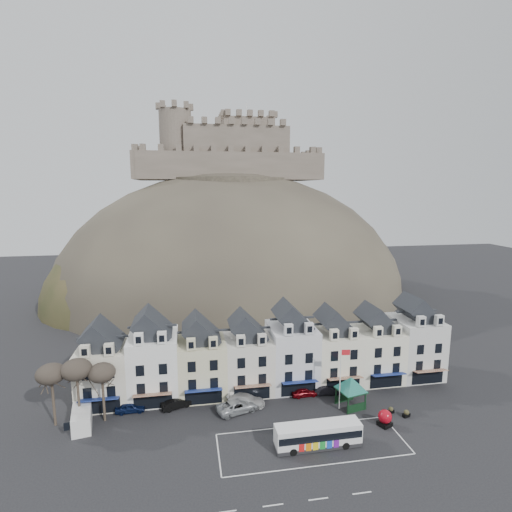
{
  "coord_description": "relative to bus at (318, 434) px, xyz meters",
  "views": [
    {
      "loc": [
        -11.85,
        -39.59,
        29.77
      ],
      "look_at": [
        -0.72,
        24.0,
        18.75
      ],
      "focal_mm": 28.0,
      "sensor_mm": 36.0,
      "label": 1
    }
  ],
  "objects": [
    {
      "name": "tree_left_near",
      "position": [
        -25.51,
        9.79,
        4.98
      ],
      "size": [
        3.43,
        3.43,
        7.84
      ],
      "color": "#362D22",
      "rests_on": "ground"
    },
    {
      "name": "ground",
      "position": [
        -2.51,
        -0.71,
        -1.58
      ],
      "size": [
        300.0,
        300.0,
        0.0
      ],
      "primitive_type": "plane",
      "color": "black",
      "rests_on": "ground"
    },
    {
      "name": "castle_hill",
      "position": [
        -1.26,
        68.25,
        -1.47
      ],
      "size": [
        100.0,
        76.0,
        68.0
      ],
      "color": "#36302A",
      "rests_on": "ground"
    },
    {
      "name": "bus_shelter",
      "position": [
        7.2,
        7.46,
        1.8
      ],
      "size": [
        6.67,
        6.67,
        4.35
      ],
      "rotation": [
        0.0,
        0.0,
        0.23
      ],
      "color": "black",
      "rests_on": "ground"
    },
    {
      "name": "tree_left_mid",
      "position": [
        -28.51,
        9.79,
        5.67
      ],
      "size": [
        3.78,
        3.78,
        8.64
      ],
      "color": "#362D22",
      "rests_on": "ground"
    },
    {
      "name": "planter_east",
      "position": [
        13.49,
        3.81,
        -1.1
      ],
      "size": [
        1.08,
        0.75,
        0.98
      ],
      "rotation": [
        0.0,
        0.0,
        0.28
      ],
      "color": "black",
      "rests_on": "ground"
    },
    {
      "name": "coach_bay_markings",
      "position": [
        -0.51,
        0.54,
        -1.58
      ],
      "size": [
        22.0,
        7.5,
        0.01
      ],
      "primitive_type": "cube",
      "color": "silver",
      "rests_on": "ground"
    },
    {
      "name": "car_navy",
      "position": [
        -22.51,
        11.29,
        -0.91
      ],
      "size": [
        3.97,
        1.7,
        1.34
      ],
      "primitive_type": "imported",
      "rotation": [
        0.0,
        0.0,
        1.6
      ],
      "color": "#0B163B",
      "rests_on": "ground"
    },
    {
      "name": "flagpole",
      "position": [
        5.59,
        7.21,
        3.44
      ],
      "size": [
        1.27,
        0.22,
        8.79
      ],
      "rotation": [
        0.0,
        0.0,
        -0.12
      ],
      "color": "silver",
      "rests_on": "ground"
    },
    {
      "name": "townhouse_terrace",
      "position": [
        -2.37,
        15.26,
        3.72
      ],
      "size": [
        54.4,
        9.35,
        11.8
      ],
      "color": "silver",
      "rests_on": "ground"
    },
    {
      "name": "planter_west",
      "position": [
        11.91,
        5.01,
        -1.15
      ],
      "size": [
        0.96,
        0.63,
        0.89
      ],
      "rotation": [
        0.0,
        0.0,
        0.17
      ],
      "color": "black",
      "rests_on": "ground"
    },
    {
      "name": "car_maroon",
      "position": [
        1.74,
        11.29,
        -0.92
      ],
      "size": [
        3.91,
        1.74,
        1.31
      ],
      "primitive_type": "imported",
      "rotation": [
        0.0,
        0.0,
        1.62
      ],
      "color": "#5B050A",
      "rests_on": "ground"
    },
    {
      "name": "car_charcoal",
      "position": [
        5.25,
        11.29,
        -0.9
      ],
      "size": [
        4.17,
        1.73,
        1.34
      ],
      "primitive_type": "imported",
      "rotation": [
        0.0,
        0.0,
        1.49
      ],
      "color": "black",
      "rests_on": "ground"
    },
    {
      "name": "castle",
      "position": [
        -2.0,
        75.23,
        38.62
      ],
      "size": [
        50.2,
        22.2,
        22.0
      ],
      "color": "brown",
      "rests_on": "ground"
    },
    {
      "name": "tree_left_far",
      "position": [
        -31.51,
        9.79,
        5.32
      ],
      "size": [
        3.61,
        3.61,
        8.24
      ],
      "color": "#362D22",
      "rests_on": "ground"
    },
    {
      "name": "car_silver",
      "position": [
        -8.26,
        8.94,
        -0.78
      ],
      "size": [
        6.15,
        4.23,
        1.58
      ],
      "primitive_type": "imported",
      "rotation": [
        0.0,
        0.0,
        1.88
      ],
      "color": "#A2A6AA",
      "rests_on": "ground"
    },
    {
      "name": "bus",
      "position": [
        0.0,
        0.0,
        0.0
      ],
      "size": [
        10.11,
        2.44,
        2.85
      ],
      "rotation": [
        0.0,
        0.0,
        0.01
      ],
      "color": "#262628",
      "rests_on": "ground"
    },
    {
      "name": "white_van",
      "position": [
        -28.05,
        8.85,
        -0.41
      ],
      "size": [
        3.14,
        5.43,
        2.33
      ],
      "rotation": [
        0.0,
        0.0,
        0.19
      ],
      "color": "white",
      "rests_on": "ground"
    },
    {
      "name": "car_white",
      "position": [
        -6.91,
        10.33,
        -0.81
      ],
      "size": [
        5.68,
        3.9,
        1.53
      ],
      "primitive_type": "imported",
      "rotation": [
        0.0,
        0.0,
        1.2
      ],
      "color": "#BDBDBD",
      "rests_on": "ground"
    },
    {
      "name": "red_buoy",
      "position": [
        9.7,
        2.45,
        -0.49
      ],
      "size": [
        1.87,
        1.87,
        2.13
      ],
      "rotation": [
        0.0,
        0.0,
        0.38
      ],
      "color": "black",
      "rests_on": "ground"
    },
    {
      "name": "car_black",
      "position": [
        -16.34,
        11.29,
        -0.87
      ],
      "size": [
        4.54,
        2.91,
        1.41
      ],
      "primitive_type": "imported",
      "rotation": [
        0.0,
        0.0,
        1.93
      ],
      "color": "black",
      "rests_on": "ground"
    }
  ]
}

